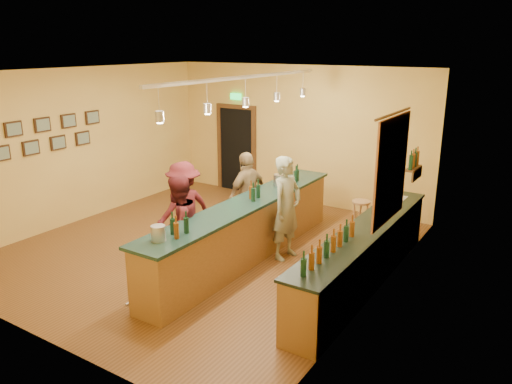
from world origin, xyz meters
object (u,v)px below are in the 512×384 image
Objects in this scene: tasting_bar at (246,226)px; customer_b at (248,195)px; customer_a at (179,227)px; customer_c at (184,208)px; back_counter at (364,255)px; bar_stool at (361,208)px; bartender at (287,208)px.

customer_b is at bearing 122.03° from tasting_bar.
customer_a is 1.00× the size of customer_c.
back_counter is 2.08m from bar_stool.
customer_c reaches higher than back_counter.
customer_c reaches higher than bar_stool.
tasting_bar reaches higher than back_counter.
customer_c is (-0.53, -1.25, -0.01)m from customer_b.
customer_a is at bearing 10.92° from customer_b.
back_counter is 2.95m from customer_a.
customer_b is (-0.57, 0.91, 0.24)m from tasting_bar.
bar_stool is at bearing 58.46° from tasting_bar.
tasting_bar is 3.03× the size of customer_a.
bar_stool is at bearing 149.95° from customer_a.
bartender reaches higher than tasting_bar.
tasting_bar is 1.10m from customer_b.
tasting_bar is at bearing 153.61° from customer_a.
customer_b is at bearing -147.50° from bar_stool.
bartender is 1.22m from customer_b.
tasting_bar is at bearing -175.02° from back_counter.
customer_c is (-0.56, 0.79, -0.00)m from customer_a.
customer_a is at bearing 152.05° from bartender.
bartender reaches higher than customer_a.
customer_a reaches higher than bar_stool.
tasting_bar reaches higher than bar_stool.
customer_a reaches higher than back_counter.
tasting_bar is at bearing 123.70° from customer_c.
bar_stool is at bearing 152.26° from customer_c.
tasting_bar is 3.03× the size of customer_c.
customer_b reaches higher than customer_a.
bartender is at bearing -114.00° from bar_stool.
bartender reaches higher than customer_b.
tasting_bar is at bearing 42.30° from customer_b.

